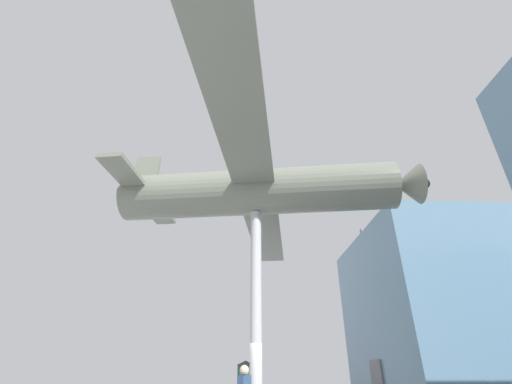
# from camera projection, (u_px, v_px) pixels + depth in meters

# --- Properties ---
(glass_pavilion_left) EXTENTS (11.74, 12.61, 10.78)m
(glass_pavilion_left) POSITION_uv_depth(u_px,v_px,m) (463.00, 312.00, 22.18)
(glass_pavilion_left) COLOR #60849E
(glass_pavilion_left) RESTS_ON ground_plane
(support_pylon_central) EXTENTS (0.42, 0.42, 7.42)m
(support_pylon_central) POSITION_uv_depth(u_px,v_px,m) (256.00, 307.00, 12.33)
(support_pylon_central) COLOR #B7B7BC
(support_pylon_central) RESTS_ON ground_plane
(suspended_airplane) EXTENTS (19.72, 12.95, 3.06)m
(suspended_airplane) POSITION_uv_depth(u_px,v_px,m) (260.00, 192.00, 14.52)
(suspended_airplane) COLOR slate
(suspended_airplane) RESTS_ON support_pylon_central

